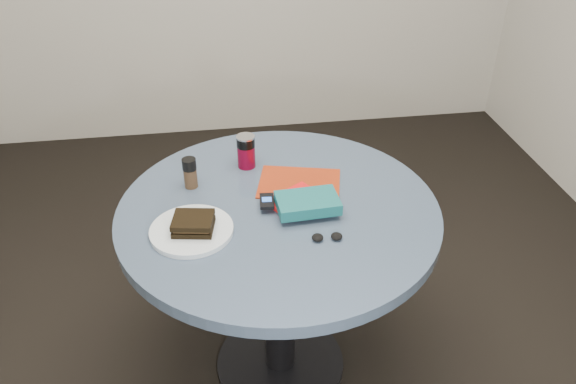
{
  "coord_description": "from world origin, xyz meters",
  "views": [
    {
      "loc": [
        -0.18,
        -1.41,
        1.76
      ],
      "look_at": [
        0.03,
        0.0,
        0.8
      ],
      "focal_mm": 35.0,
      "sensor_mm": 36.0,
      "label": 1
    }
  ],
  "objects": [
    {
      "name": "plate",
      "position": [
        -0.27,
        -0.09,
        0.76
      ],
      "size": [
        0.29,
        0.29,
        0.02
      ],
      "primitive_type": "cylinder",
      "rotation": [
        0.0,
        0.0,
        0.21
      ],
      "color": "silver",
      "rests_on": "table"
    },
    {
      "name": "mp3_player",
      "position": [
        -0.04,
        -0.0,
        0.77
      ],
      "size": [
        0.05,
        0.08,
        0.01
      ],
      "color": "black",
      "rests_on": "red_book"
    },
    {
      "name": "table",
      "position": [
        0.0,
        0.0,
        0.59
      ],
      "size": [
        1.0,
        1.0,
        0.75
      ],
      "color": "black",
      "rests_on": "ground"
    },
    {
      "name": "sandwich",
      "position": [
        -0.26,
        -0.1,
        0.79
      ],
      "size": [
        0.13,
        0.11,
        0.04
      ],
      "color": "black",
      "rests_on": "plate"
    },
    {
      "name": "soda_can",
      "position": [
        -0.08,
        0.25,
        0.81
      ],
      "size": [
        0.07,
        0.07,
        0.12
      ],
      "color": "maroon",
      "rests_on": "table"
    },
    {
      "name": "novel",
      "position": [
        0.08,
        -0.05,
        0.79
      ],
      "size": [
        0.19,
        0.13,
        0.04
      ],
      "primitive_type": "cube",
      "rotation": [
        0.0,
        0.0,
        0.06
      ],
      "color": "#115054",
      "rests_on": "red_book"
    },
    {
      "name": "ground",
      "position": [
        0.0,
        0.0,
        0.0
      ],
      "size": [
        4.0,
        4.0,
        0.0
      ],
      "primitive_type": "plane",
      "color": "black",
      "rests_on": "ground"
    },
    {
      "name": "pepper_grinder",
      "position": [
        -0.27,
        0.15,
        0.8
      ],
      "size": [
        0.05,
        0.05,
        0.1
      ],
      "color": "#402C1B",
      "rests_on": "table"
    },
    {
      "name": "headphones",
      "position": [
        0.12,
        -0.18,
        0.76
      ],
      "size": [
        0.09,
        0.04,
        0.02
      ],
      "color": "black",
      "rests_on": "table"
    },
    {
      "name": "red_book",
      "position": [
        0.05,
        0.01,
        0.76
      ],
      "size": [
        0.19,
        0.18,
        0.01
      ],
      "primitive_type": "cube",
      "rotation": [
        0.0,
        0.0,
        0.57
      ],
      "color": "red",
      "rests_on": "magazine"
    },
    {
      "name": "magazine",
      "position": [
        0.08,
        0.11,
        0.75
      ],
      "size": [
        0.3,
        0.26,
        0.0
      ],
      "primitive_type": "cube",
      "rotation": [
        0.0,
        0.0,
        -0.24
      ],
      "color": "maroon",
      "rests_on": "table"
    }
  ]
}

